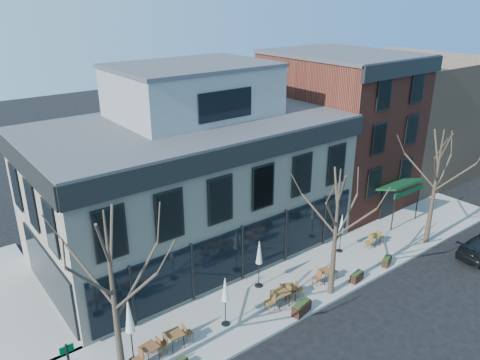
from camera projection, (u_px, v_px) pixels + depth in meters
ground at (241, 281)px, 26.20m from camera, size 120.00×120.00×0.00m
sidewalk_front at (310, 277)px, 26.43m from camera, size 33.50×4.70×0.15m
corner_building at (191, 177)px, 28.23m from camera, size 18.39×10.39×11.10m
red_brick_building at (337, 128)px, 35.16m from camera, size 8.20×11.78×11.18m
bg_building at (403, 114)px, 41.82m from camera, size 12.00×12.00×10.00m
tree_corner at (115, 302)px, 17.46m from camera, size 3.93×3.98×7.92m
tree_mid at (336, 232)px, 23.63m from camera, size 3.50×3.55×7.04m
tree_right at (435, 186)px, 28.66m from camera, size 3.72×3.77×7.48m
cafe_set_0 at (150, 351)px, 20.19m from camera, size 1.72×0.77×0.89m
cafe_set_1 at (175, 338)px, 20.91m from camera, size 1.79×0.74×0.94m
cafe_set_2 at (281, 297)px, 23.73m from camera, size 1.92×0.80×1.01m
cafe_set_3 at (289, 291)px, 24.36m from camera, size 1.65×1.04×0.86m
cafe_set_4 at (325, 275)px, 25.74m from camera, size 1.69×0.72×0.88m
cafe_set_5 at (375, 239)px, 29.51m from camera, size 1.62×0.67×0.85m
umbrella_0 at (129, 320)px, 19.43m from camera, size 0.50×0.50×3.14m
umbrella_1 at (225, 292)px, 21.87m from camera, size 0.42×0.42×2.61m
umbrella_2 at (259, 255)px, 24.79m from camera, size 0.44×0.44×2.77m
umbrella_4 at (342, 226)px, 28.33m from camera, size 0.40×0.40×2.50m
planter_1 at (302, 308)px, 23.24m from camera, size 1.21×0.68×0.64m
planter_2 at (357, 277)px, 25.90m from camera, size 0.97×0.52×0.52m
planter_3 at (387, 261)px, 27.44m from camera, size 0.98×0.67×0.51m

